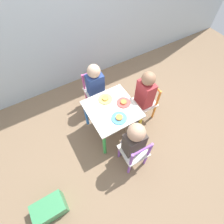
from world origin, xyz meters
The scene contains 12 objects.
ground_plane centered at (0.00, 0.00, 0.00)m, with size 6.00×6.00×0.00m, color #7F664C.
kids_table centered at (0.00, 0.00, 0.38)m, with size 0.53×0.53×0.46m.
chair_purple centered at (-0.01, -0.49, 0.25)m, with size 0.27×0.27×0.52m.
chair_pink centered at (0.02, 0.49, 0.25)m, with size 0.27×0.27×0.52m.
chair_orange centered at (0.49, -0.01, 0.25)m, with size 0.26×0.26×0.52m.
child_front centered at (-0.01, -0.43, 0.44)m, with size 0.20×0.22×0.72m.
child_back centered at (0.02, 0.42, 0.43)m, with size 0.21×0.22×0.71m.
child_right centered at (0.43, 0.00, 0.45)m, with size 0.21×0.20×0.76m.
plate_front centered at (0.00, -0.15, 0.46)m, with size 0.16×0.16×0.03m.
plate_back centered at (0.00, 0.15, 0.46)m, with size 0.16×0.16×0.03m.
plate_right centered at (0.15, 0.00, 0.46)m, with size 0.15×0.15×0.03m.
storage_bin centered at (-0.98, -0.49, 0.09)m, with size 0.30×0.20×0.18m.
Camera 1 is at (-0.56, -0.96, 1.99)m, focal length 28.00 mm.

